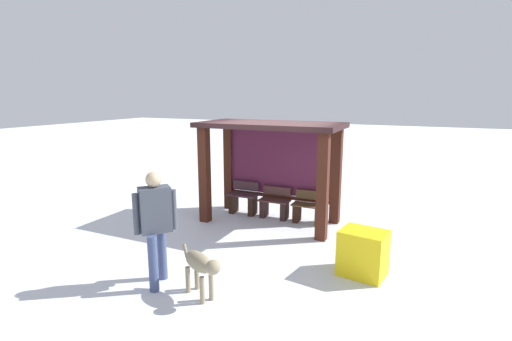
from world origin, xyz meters
TOP-DOWN VIEW (x-y plane):
  - ground_plane at (0.00, 0.00)m, footprint 60.00×60.00m
  - bus_shelter at (0.00, 0.15)m, footprint 3.11×1.56m
  - bench_left_inside at (-0.82, 0.29)m, footprint 0.72×0.37m
  - bench_center_inside at (0.00, 0.29)m, footprint 0.72×0.35m
  - bench_right_inside at (0.82, 0.29)m, footprint 0.72×0.36m
  - person_walking at (-0.41, -3.39)m, footprint 0.49×0.56m
  - dog at (0.38, -3.44)m, footprint 0.84×0.51m
  - grit_bin at (2.35, -1.77)m, footprint 0.78×0.67m

SIDE VIEW (x-z plane):
  - ground_plane at x=0.00m, z-range 0.00..0.00m
  - bench_right_inside at x=0.82m, z-range -0.06..0.65m
  - bench_center_inside at x=0.00m, z-range -0.06..0.66m
  - bench_left_inside at x=-0.82m, z-range -0.06..0.72m
  - grit_bin at x=2.35m, z-range 0.00..0.74m
  - dog at x=0.38m, z-range 0.15..0.83m
  - person_walking at x=-0.41m, z-range 0.16..1.92m
  - bus_shelter at x=0.00m, z-range 0.48..2.74m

